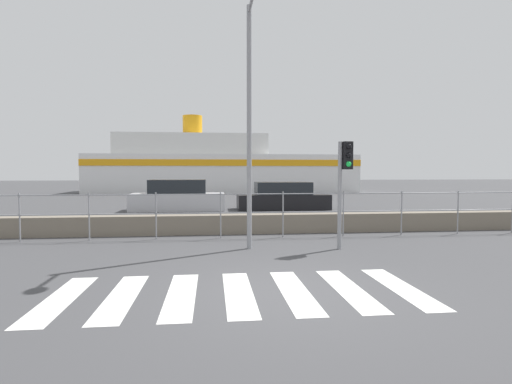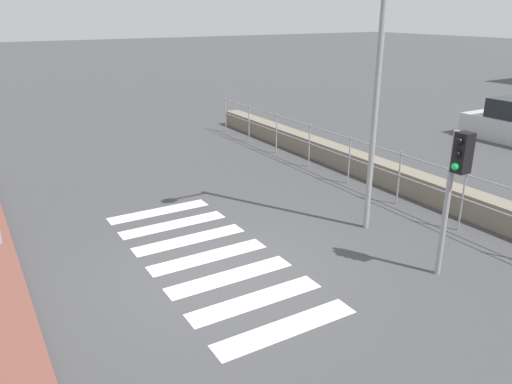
{
  "view_description": "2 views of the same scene",
  "coord_description": "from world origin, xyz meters",
  "px_view_note": "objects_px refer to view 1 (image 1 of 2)",
  "views": [
    {
      "loc": [
        -1.16,
        -6.23,
        1.93
      ],
      "look_at": [
        -0.25,
        2.0,
        1.5
      ],
      "focal_mm": 28.0,
      "sensor_mm": 36.0,
      "label": 1
    },
    {
      "loc": [
        7.18,
        -3.65,
        4.51
      ],
      "look_at": [
        -0.61,
        1.0,
        1.2
      ],
      "focal_mm": 35.0,
      "sensor_mm": 36.0,
      "label": 2
    }
  ],
  "objects_px": {
    "traffic_light_far": "(344,170)",
    "ferry_boat": "(218,168)",
    "parked_car_black": "(283,198)",
    "parked_car_silver": "(178,197)",
    "streetlamp": "(250,96)"
  },
  "relations": [
    {
      "from": "parked_car_silver",
      "to": "parked_car_black",
      "type": "height_order",
      "value": "parked_car_silver"
    },
    {
      "from": "streetlamp",
      "to": "ferry_boat",
      "type": "xyz_separation_m",
      "value": [
        -0.36,
        28.34,
        -1.45
      ]
    },
    {
      "from": "streetlamp",
      "to": "ferry_boat",
      "type": "height_order",
      "value": "ferry_boat"
    },
    {
      "from": "ferry_boat",
      "to": "parked_car_black",
      "type": "height_order",
      "value": "ferry_boat"
    },
    {
      "from": "ferry_boat",
      "to": "parked_car_black",
      "type": "relative_size",
      "value": 5.28
    },
    {
      "from": "traffic_light_far",
      "to": "streetlamp",
      "type": "bearing_deg",
      "value": 178.63
    },
    {
      "from": "streetlamp",
      "to": "parked_car_silver",
      "type": "bearing_deg",
      "value": 104.06
    },
    {
      "from": "traffic_light_far",
      "to": "ferry_boat",
      "type": "height_order",
      "value": "ferry_boat"
    },
    {
      "from": "traffic_light_far",
      "to": "parked_car_black",
      "type": "relative_size",
      "value": 0.58
    },
    {
      "from": "traffic_light_far",
      "to": "ferry_boat",
      "type": "relative_size",
      "value": 0.11
    },
    {
      "from": "traffic_light_far",
      "to": "ferry_boat",
      "type": "distance_m",
      "value": 28.53
    },
    {
      "from": "streetlamp",
      "to": "parked_car_black",
      "type": "bearing_deg",
      "value": 75.56
    },
    {
      "from": "traffic_light_far",
      "to": "parked_car_silver",
      "type": "relative_size",
      "value": 0.58
    },
    {
      "from": "traffic_light_far",
      "to": "streetlamp",
      "type": "xyz_separation_m",
      "value": [
        -2.32,
        0.06,
        1.76
      ]
    },
    {
      "from": "streetlamp",
      "to": "parked_car_silver",
      "type": "relative_size",
      "value": 1.31
    }
  ]
}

